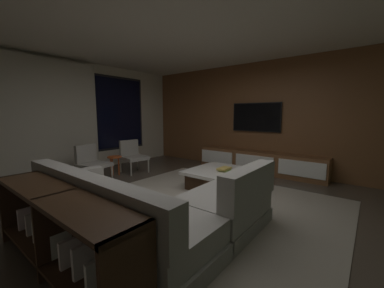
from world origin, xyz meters
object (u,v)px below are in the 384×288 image
(sectional_couch, at_px, (148,212))
(accent_chair_near_window, at_px, (132,154))
(book_stack_on_coffee_table, at_px, (225,169))
(accent_chair_by_curtain, at_px, (91,161))
(coffee_table, at_px, (221,179))
(media_console, at_px, (259,162))
(mounted_tv, at_px, (256,117))
(console_table_behind_couch, at_px, (59,228))
(side_stool, at_px, (114,160))

(sectional_couch, distance_m, accent_chair_near_window, 3.18)
(book_stack_on_coffee_table, xyz_separation_m, accent_chair_by_curtain, (-1.30, 2.49, 0.04))
(sectional_couch, distance_m, accent_chair_by_curtain, 2.74)
(sectional_couch, bearing_deg, accent_chair_near_window, 56.05)
(coffee_table, relative_size, book_stack_on_coffee_table, 3.89)
(media_console, bearing_deg, accent_chair_by_curtain, 139.26)
(sectional_couch, height_order, accent_chair_by_curtain, sectional_couch)
(coffee_table, height_order, accent_chair_near_window, accent_chair_near_window)
(coffee_table, relative_size, mounted_tv, 0.94)
(book_stack_on_coffee_table, xyz_separation_m, console_table_behind_couch, (-2.92, -0.02, 0.03))
(book_stack_on_coffee_table, height_order, media_console, media_console)
(coffee_table, xyz_separation_m, side_stool, (-0.75, 2.41, 0.19))
(coffee_table, relative_size, console_table_behind_couch, 0.55)
(accent_chair_near_window, bearing_deg, side_stool, -179.59)
(accent_chair_by_curtain, xyz_separation_m, console_table_behind_couch, (-1.63, -2.51, -0.02))
(accent_chair_near_window, relative_size, media_console, 0.25)
(book_stack_on_coffee_table, xyz_separation_m, media_console, (1.62, -0.03, -0.14))
(mounted_tv, bearing_deg, side_stool, 137.83)
(coffee_table, height_order, book_stack_on_coffee_table, book_stack_on_coffee_table)
(book_stack_on_coffee_table, bearing_deg, sectional_couch, -175.76)
(accent_chair_near_window, distance_m, side_stool, 0.51)
(console_table_behind_couch, bearing_deg, mounted_tv, 2.31)
(coffee_table, bearing_deg, side_stool, 107.30)
(sectional_couch, distance_m, mounted_tv, 3.97)
(sectional_couch, height_order, media_console, sectional_couch)
(accent_chair_near_window, relative_size, accent_chair_by_curtain, 1.00)
(coffee_table, xyz_separation_m, mounted_tv, (1.80, 0.10, 1.16))
(coffee_table, distance_m, book_stack_on_coffee_table, 0.22)
(accent_chair_by_curtain, xyz_separation_m, mounted_tv, (3.10, -2.32, 0.92))
(book_stack_on_coffee_table, xyz_separation_m, side_stool, (-0.75, 2.48, -0.02))
(coffee_table, distance_m, console_table_behind_couch, 2.94)
(sectional_couch, xyz_separation_m, console_table_behind_couch, (-0.91, 0.13, 0.13))
(accent_chair_near_window, bearing_deg, sectional_couch, -123.95)
(console_table_behind_couch, bearing_deg, coffee_table, 1.75)
(book_stack_on_coffee_table, height_order, accent_chair_by_curtain, accent_chair_by_curtain)
(sectional_couch, bearing_deg, coffee_table, 6.17)
(sectional_couch, relative_size, accent_chair_near_window, 3.21)
(sectional_couch, xyz_separation_m, book_stack_on_coffee_table, (2.01, 0.15, 0.10))
(sectional_couch, distance_m, console_table_behind_couch, 0.93)
(accent_chair_by_curtain, bearing_deg, mounted_tv, -36.76)
(side_stool, bearing_deg, mounted_tv, -42.17)
(sectional_couch, xyz_separation_m, accent_chair_near_window, (1.77, 2.63, 0.14))
(book_stack_on_coffee_table, distance_m, mounted_tv, 2.05)
(accent_chair_near_window, height_order, media_console, accent_chair_near_window)
(mounted_tv, bearing_deg, coffee_table, -176.79)
(accent_chair_by_curtain, relative_size, side_stool, 1.70)
(sectional_couch, height_order, console_table_behind_couch, sectional_couch)
(accent_chair_near_window, height_order, side_stool, accent_chair_near_window)
(media_console, xyz_separation_m, mounted_tv, (0.18, 0.20, 1.10))
(console_table_behind_couch, bearing_deg, media_console, -0.10)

